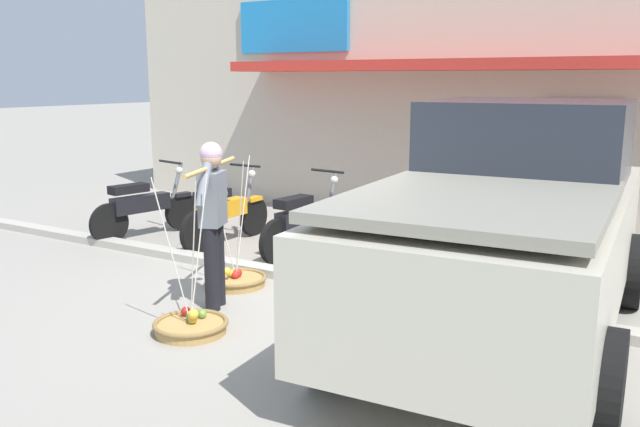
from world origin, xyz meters
TOP-DOWN VIEW (x-y plane):
  - ground_plane at (0.00, 0.00)m, footprint 90.00×90.00m
  - sidewalk_curb at (0.00, 0.70)m, footprint 20.00×0.24m
  - fruit_vendor at (-0.38, -0.50)m, footprint 0.57×1.36m
  - fruit_basket_left_side at (-0.12, -1.17)m, footprint 0.70×0.70m
  - fruit_basket_right_side at (-0.64, 0.17)m, footprint 0.70×0.70m
  - motorcycle_nearest_shop at (-3.26, 1.37)m, footprint 0.59×1.80m
  - motorcycle_second_in_row at (-1.97, 1.62)m, footprint 0.54×1.82m
  - motorcycle_third_in_row at (-0.69, 1.73)m, footprint 0.54×1.82m
  - parked_truck at (2.36, 0.33)m, footprint 2.38×4.81m
  - storefront_building at (0.22, 7.06)m, footprint 13.00×6.00m
  - wooden_crate at (1.71, 2.65)m, footprint 0.44×0.36m

SIDE VIEW (x-z plane):
  - ground_plane at x=0.00m, z-range 0.00..0.00m
  - sidewalk_curb at x=0.00m, z-range 0.00..0.10m
  - fruit_basket_right_side at x=-0.64m, z-range -0.65..0.80m
  - fruit_basket_left_side at x=-0.12m, z-range -0.65..0.80m
  - wooden_crate at x=1.71m, z-range 0.00..0.32m
  - motorcycle_nearest_shop at x=-3.26m, z-range -0.09..1.00m
  - motorcycle_second_in_row at x=-1.97m, z-range -0.09..1.00m
  - motorcycle_third_in_row at x=-0.69m, z-range -0.09..1.00m
  - fruit_vendor at x=-0.38m, z-range 0.13..1.82m
  - parked_truck at x=2.36m, z-range -0.02..2.08m
  - storefront_building at x=0.22m, z-range 0.00..4.20m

